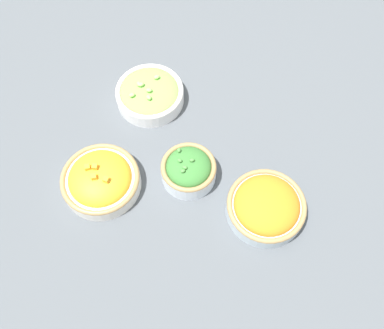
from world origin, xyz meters
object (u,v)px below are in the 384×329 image
(bowl_broccoli, at_px, (187,169))
(bowl_carrots, at_px, (266,206))
(bowl_squash, at_px, (101,180))
(bowl_lettuce, at_px, (150,93))

(bowl_broccoli, relative_size, bowl_carrots, 0.72)
(bowl_squash, distance_m, bowl_lettuce, 0.26)
(bowl_broccoli, bearing_deg, bowl_squash, 34.92)
(bowl_broccoli, bearing_deg, bowl_lettuce, -38.45)
(bowl_squash, bearing_deg, bowl_carrots, -162.30)
(bowl_broccoli, distance_m, bowl_lettuce, 0.24)
(bowl_squash, bearing_deg, bowl_lettuce, -85.04)
(bowl_broccoli, distance_m, bowl_carrots, 0.20)
(bowl_broccoli, xyz_separation_m, bowl_carrots, (-0.20, -0.00, -0.01))
(bowl_carrots, bearing_deg, bowl_squash, 17.70)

